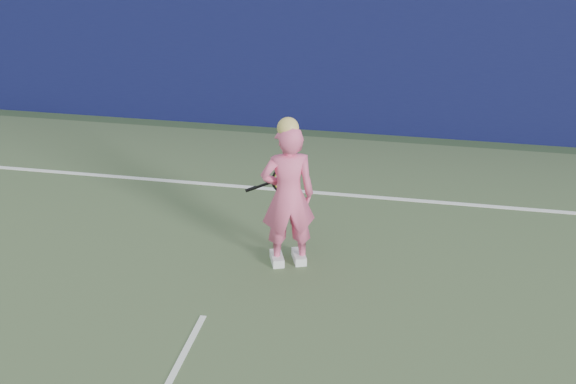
# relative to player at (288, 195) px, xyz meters

# --- Properties ---
(ground) EXTENTS (80.00, 80.00, 0.00)m
(ground) POSITION_rel_player_xyz_m (-0.59, -2.19, -0.79)
(ground) COLOR #273D25
(ground) RESTS_ON ground
(backstop_wall) EXTENTS (24.00, 0.40, 2.50)m
(backstop_wall) POSITION_rel_player_xyz_m (-0.59, 4.31, 0.46)
(backstop_wall) COLOR #0D103C
(backstop_wall) RESTS_ON ground
(player) EXTENTS (0.66, 0.55, 1.64)m
(player) POSITION_rel_player_xyz_m (0.00, 0.00, 0.00)
(player) COLOR #EA5B87
(player) RESTS_ON ground
(racket) EXTENTS (0.56, 0.26, 0.31)m
(racket) POSITION_rel_player_xyz_m (-0.15, 0.41, -0.01)
(racket) COLOR black
(racket) RESTS_ON ground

